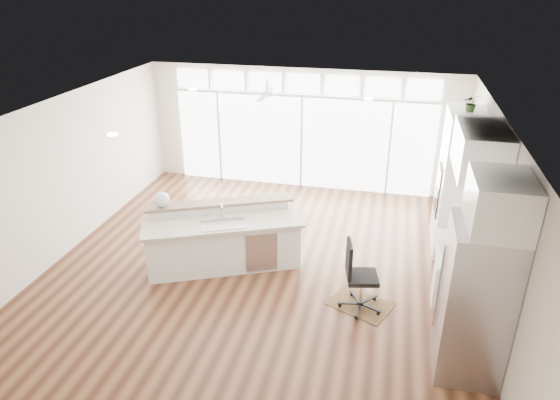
# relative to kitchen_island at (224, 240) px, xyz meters

# --- Properties ---
(floor) EXTENTS (7.00, 8.00, 0.02)m
(floor) POSITION_rel_kitchen_island_xyz_m (0.60, -0.19, -0.53)
(floor) COLOR #3F2213
(floor) RESTS_ON ground
(ceiling) EXTENTS (7.00, 8.00, 0.02)m
(ceiling) POSITION_rel_kitchen_island_xyz_m (0.60, -0.19, 2.18)
(ceiling) COLOR silver
(ceiling) RESTS_ON wall_back
(wall_back) EXTENTS (7.00, 0.04, 2.70)m
(wall_back) POSITION_rel_kitchen_island_xyz_m (0.60, 3.81, 0.83)
(wall_back) COLOR beige
(wall_back) RESTS_ON floor
(wall_left) EXTENTS (0.04, 8.00, 2.70)m
(wall_left) POSITION_rel_kitchen_island_xyz_m (-2.90, -0.19, 0.83)
(wall_left) COLOR beige
(wall_left) RESTS_ON floor
(wall_right) EXTENTS (0.04, 8.00, 2.70)m
(wall_right) POSITION_rel_kitchen_island_xyz_m (4.10, -0.19, 0.83)
(wall_right) COLOR beige
(wall_right) RESTS_ON floor
(glass_wall) EXTENTS (5.80, 0.06, 2.08)m
(glass_wall) POSITION_rel_kitchen_island_xyz_m (0.60, 3.75, 0.53)
(glass_wall) COLOR white
(glass_wall) RESTS_ON wall_back
(transom_row) EXTENTS (5.90, 0.06, 0.40)m
(transom_row) POSITION_rel_kitchen_island_xyz_m (0.60, 3.75, 1.86)
(transom_row) COLOR white
(transom_row) RESTS_ON wall_back
(desk_window) EXTENTS (0.04, 0.85, 0.85)m
(desk_window) POSITION_rel_kitchen_island_xyz_m (4.06, 0.11, 1.03)
(desk_window) COLOR white
(desk_window) RESTS_ON wall_right
(ceiling_fan) EXTENTS (1.16, 1.16, 0.32)m
(ceiling_fan) POSITION_rel_kitchen_island_xyz_m (0.10, 2.61, 1.96)
(ceiling_fan) COLOR silver
(ceiling_fan) RESTS_ON ceiling
(recessed_lights) EXTENTS (3.40, 3.00, 0.02)m
(recessed_lights) POSITION_rel_kitchen_island_xyz_m (0.60, 0.01, 2.16)
(recessed_lights) COLOR #F1E3CD
(recessed_lights) RESTS_ON ceiling
(oven_cabinet) EXTENTS (0.64, 1.20, 2.50)m
(oven_cabinet) POSITION_rel_kitchen_island_xyz_m (3.77, 1.61, 0.73)
(oven_cabinet) COLOR white
(oven_cabinet) RESTS_ON floor
(desk_nook) EXTENTS (0.72, 1.30, 0.76)m
(desk_nook) POSITION_rel_kitchen_island_xyz_m (3.73, 0.11, -0.14)
(desk_nook) COLOR white
(desk_nook) RESTS_ON floor
(upper_cabinets) EXTENTS (0.64, 1.30, 0.64)m
(upper_cabinets) POSITION_rel_kitchen_island_xyz_m (3.77, 0.11, 1.83)
(upper_cabinets) COLOR white
(upper_cabinets) RESTS_ON wall_right
(refrigerator) EXTENTS (0.76, 0.90, 2.00)m
(refrigerator) POSITION_rel_kitchen_island_xyz_m (3.71, -1.54, 0.48)
(refrigerator) COLOR #ACACB1
(refrigerator) RESTS_ON floor
(fridge_cabinet) EXTENTS (0.64, 0.90, 0.60)m
(fridge_cabinet) POSITION_rel_kitchen_island_xyz_m (3.77, -1.54, 1.78)
(fridge_cabinet) COLOR white
(fridge_cabinet) RESTS_ON wall_right
(framed_photos) EXTENTS (0.06, 0.22, 0.80)m
(framed_photos) POSITION_rel_kitchen_island_xyz_m (4.06, 0.73, 0.88)
(framed_photos) COLOR black
(framed_photos) RESTS_ON wall_right
(kitchen_island) EXTENTS (2.77, 1.95, 1.03)m
(kitchen_island) POSITION_rel_kitchen_island_xyz_m (0.00, 0.00, 0.00)
(kitchen_island) COLOR white
(kitchen_island) RESTS_ON floor
(rug) EXTENTS (1.07, 0.94, 0.01)m
(rug) POSITION_rel_kitchen_island_xyz_m (2.34, -0.55, -0.51)
(rug) COLOR #392312
(rug) RESTS_ON floor
(office_chair) EXTENTS (0.67, 0.63, 1.10)m
(office_chair) POSITION_rel_kitchen_island_xyz_m (2.34, -0.63, 0.03)
(office_chair) COLOR black
(office_chair) RESTS_ON floor
(fishbowl) EXTENTS (0.34, 0.34, 0.26)m
(fishbowl) POSITION_rel_kitchen_island_xyz_m (-1.03, -0.02, 0.64)
(fishbowl) COLOR white
(fishbowl) RESTS_ON kitchen_island
(monitor) EXTENTS (0.09, 0.44, 0.36)m
(monitor) POSITION_rel_kitchen_island_xyz_m (3.65, 0.11, 0.42)
(monitor) COLOR black
(monitor) RESTS_ON desk_nook
(keyboard) EXTENTS (0.18, 0.36, 0.02)m
(keyboard) POSITION_rel_kitchen_island_xyz_m (3.48, 0.11, 0.25)
(keyboard) COLOR silver
(keyboard) RESTS_ON desk_nook
(potted_plant) EXTENTS (0.27, 0.30, 0.23)m
(potted_plant) POSITION_rel_kitchen_island_xyz_m (3.77, 1.61, 2.10)
(potted_plant) COLOR #304F21
(potted_plant) RESTS_ON oven_cabinet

